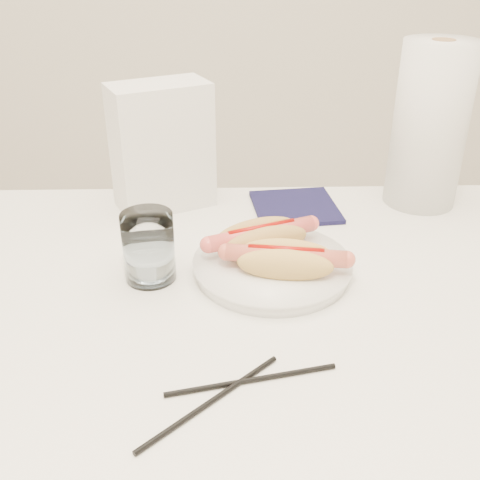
{
  "coord_description": "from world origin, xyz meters",
  "views": [
    {
      "loc": [
        0.02,
        -0.68,
        1.22
      ],
      "look_at": [
        0.03,
        0.05,
        0.82
      ],
      "focal_mm": 42.64,
      "sensor_mm": 36.0,
      "label": 1
    }
  ],
  "objects_px": {
    "table": "(218,332)",
    "plate": "(272,268)",
    "water_glass": "(149,247)",
    "napkin_box": "(162,147)",
    "hotdog_left": "(261,238)",
    "hotdog_right": "(286,260)",
    "paper_towel_roll": "(430,126)"
  },
  "relations": [
    {
      "from": "water_glass",
      "to": "napkin_box",
      "type": "relative_size",
      "value": 0.46
    },
    {
      "from": "table",
      "to": "plate",
      "type": "relative_size",
      "value": 5.11
    },
    {
      "from": "plate",
      "to": "paper_towel_roll",
      "type": "bearing_deg",
      "value": 40.16
    },
    {
      "from": "hotdog_left",
      "to": "water_glass",
      "type": "xyz_separation_m",
      "value": [
        -0.17,
        -0.04,
        0.01
      ]
    },
    {
      "from": "hotdog_left",
      "to": "paper_towel_roll",
      "type": "distance_m",
      "value": 0.4
    },
    {
      "from": "hotdog_right",
      "to": "paper_towel_roll",
      "type": "distance_m",
      "value": 0.42
    },
    {
      "from": "hotdog_right",
      "to": "water_glass",
      "type": "xyz_separation_m",
      "value": [
        -0.2,
        0.02,
        0.01
      ]
    },
    {
      "from": "table",
      "to": "plate",
      "type": "xyz_separation_m",
      "value": [
        0.08,
        0.07,
        0.07
      ]
    },
    {
      "from": "table",
      "to": "napkin_box",
      "type": "bearing_deg",
      "value": 107.41
    },
    {
      "from": "hotdog_right",
      "to": "table",
      "type": "bearing_deg",
      "value": -151.22
    },
    {
      "from": "water_glass",
      "to": "table",
      "type": "bearing_deg",
      "value": -31.16
    },
    {
      "from": "hotdog_right",
      "to": "water_glass",
      "type": "bearing_deg",
      "value": -178.07
    },
    {
      "from": "hotdog_right",
      "to": "napkin_box",
      "type": "xyz_separation_m",
      "value": [
        -0.2,
        0.29,
        0.07
      ]
    },
    {
      "from": "table",
      "to": "plate",
      "type": "distance_m",
      "value": 0.13
    },
    {
      "from": "hotdog_left",
      "to": "hotdog_right",
      "type": "relative_size",
      "value": 0.98
    },
    {
      "from": "hotdog_right",
      "to": "napkin_box",
      "type": "distance_m",
      "value": 0.36
    },
    {
      "from": "plate",
      "to": "napkin_box",
      "type": "distance_m",
      "value": 0.33
    },
    {
      "from": "hotdog_right",
      "to": "napkin_box",
      "type": "relative_size",
      "value": 0.76
    },
    {
      "from": "plate",
      "to": "water_glass",
      "type": "relative_size",
      "value": 2.19
    },
    {
      "from": "table",
      "to": "water_glass",
      "type": "bearing_deg",
      "value": 148.84
    },
    {
      "from": "hotdog_right",
      "to": "water_glass",
      "type": "distance_m",
      "value": 0.2
    },
    {
      "from": "hotdog_right",
      "to": "paper_towel_roll",
      "type": "height_order",
      "value": "paper_towel_roll"
    },
    {
      "from": "water_glass",
      "to": "paper_towel_roll",
      "type": "xyz_separation_m",
      "value": [
        0.49,
        0.27,
        0.1
      ]
    },
    {
      "from": "napkin_box",
      "to": "hotdog_left",
      "type": "bearing_deg",
      "value": -76.88
    },
    {
      "from": "hotdog_left",
      "to": "table",
      "type": "bearing_deg",
      "value": -145.39
    },
    {
      "from": "hotdog_right",
      "to": "water_glass",
      "type": "relative_size",
      "value": 1.66
    },
    {
      "from": "napkin_box",
      "to": "hotdog_right",
      "type": "bearing_deg",
      "value": -79.69
    },
    {
      "from": "table",
      "to": "hotdog_left",
      "type": "height_order",
      "value": "hotdog_left"
    },
    {
      "from": "table",
      "to": "water_glass",
      "type": "distance_m",
      "value": 0.16
    },
    {
      "from": "water_glass",
      "to": "paper_towel_roll",
      "type": "relative_size",
      "value": 0.35
    },
    {
      "from": "hotdog_left",
      "to": "hotdog_right",
      "type": "distance_m",
      "value": 0.08
    },
    {
      "from": "table",
      "to": "plate",
      "type": "bearing_deg",
      "value": 39.1
    }
  ]
}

